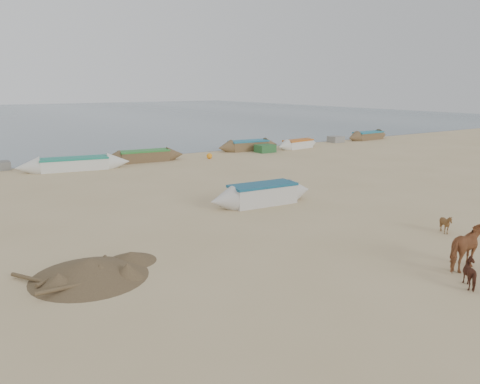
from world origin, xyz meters
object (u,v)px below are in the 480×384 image
(calf_right, at_px, (473,274))
(near_canoe, at_px, (263,194))
(cow_adult, at_px, (470,248))
(calf_front, at_px, (446,224))

(calf_right, relative_size, near_canoe, 0.14)
(calf_right, xyz_separation_m, near_canoe, (0.55, 10.76, 0.10))
(cow_adult, bearing_deg, calf_front, -56.30)
(cow_adult, distance_m, calf_right, 1.36)
(cow_adult, relative_size, calf_front, 2.23)
(calf_front, xyz_separation_m, calf_right, (-3.74, -3.34, 0.02))
(calf_front, bearing_deg, calf_right, -65.62)
(calf_front, xyz_separation_m, near_canoe, (-3.19, 7.42, 0.12))
(calf_front, height_order, near_canoe, near_canoe)
(calf_front, bearing_deg, cow_adult, -63.87)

